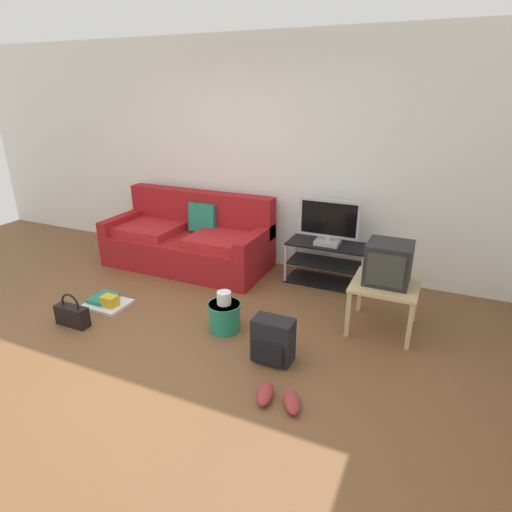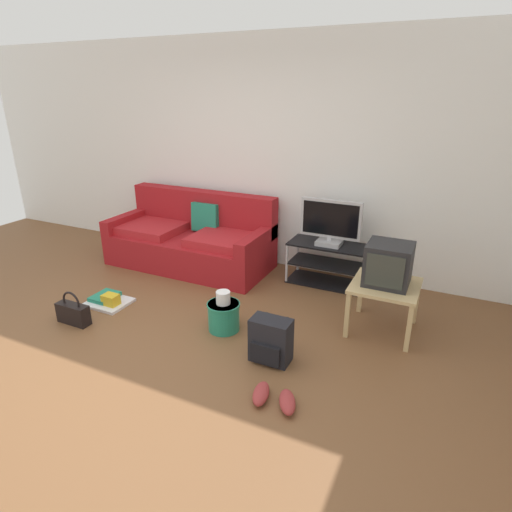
{
  "view_description": "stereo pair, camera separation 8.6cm",
  "coord_description": "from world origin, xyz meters",
  "px_view_note": "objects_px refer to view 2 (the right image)",
  "views": [
    {
      "loc": [
        2.13,
        -2.36,
        2.1
      ],
      "look_at": [
        0.54,
        1.15,
        0.59
      ],
      "focal_mm": 29.95,
      "sensor_mm": 36.0,
      "label": 1
    },
    {
      "loc": [
        2.2,
        -2.32,
        2.1
      ],
      "look_at": [
        0.54,
        1.15,
        0.59
      ],
      "focal_mm": 29.95,
      "sensor_mm": 36.0,
      "label": 2
    }
  ],
  "objects_px": {
    "side_table": "(385,291)",
    "crt_tv": "(388,264)",
    "cleaning_bucket": "(224,314)",
    "backpack": "(271,341)",
    "couch": "(192,240)",
    "handbag": "(73,313)",
    "sneakers_pair": "(274,398)",
    "floor_tray": "(108,300)",
    "tv_stand": "(328,264)",
    "flat_tv": "(330,223)"
  },
  "relations": [
    {
      "from": "side_table",
      "to": "sneakers_pair",
      "type": "distance_m",
      "value": 1.49
    },
    {
      "from": "couch",
      "to": "sneakers_pair",
      "type": "height_order",
      "value": "couch"
    },
    {
      "from": "floor_tray",
      "to": "tv_stand",
      "type": "bearing_deg",
      "value": 37.82
    },
    {
      "from": "handbag",
      "to": "floor_tray",
      "type": "distance_m",
      "value": 0.45
    },
    {
      "from": "sneakers_pair",
      "to": "flat_tv",
      "type": "bearing_deg",
      "value": 96.75
    },
    {
      "from": "handbag",
      "to": "sneakers_pair",
      "type": "xyz_separation_m",
      "value": [
        2.18,
        -0.2,
        -0.07
      ]
    },
    {
      "from": "backpack",
      "to": "sneakers_pair",
      "type": "xyz_separation_m",
      "value": [
        0.23,
        -0.47,
        -0.14
      ]
    },
    {
      "from": "tv_stand",
      "to": "floor_tray",
      "type": "relative_size",
      "value": 2.13
    },
    {
      "from": "side_table",
      "to": "crt_tv",
      "type": "distance_m",
      "value": 0.25
    },
    {
      "from": "crt_tv",
      "to": "floor_tray",
      "type": "height_order",
      "value": "crt_tv"
    },
    {
      "from": "tv_stand",
      "to": "handbag",
      "type": "bearing_deg",
      "value": -134.98
    },
    {
      "from": "tv_stand",
      "to": "side_table",
      "type": "height_order",
      "value": "tv_stand"
    },
    {
      "from": "couch",
      "to": "tv_stand",
      "type": "height_order",
      "value": "couch"
    },
    {
      "from": "crt_tv",
      "to": "flat_tv",
      "type": "bearing_deg",
      "value": 135.35
    },
    {
      "from": "crt_tv",
      "to": "backpack",
      "type": "distance_m",
      "value": 1.26
    },
    {
      "from": "flat_tv",
      "to": "sneakers_pair",
      "type": "distance_m",
      "value": 2.23
    },
    {
      "from": "handbag",
      "to": "flat_tv",
      "type": "bearing_deg",
      "value": 44.68
    },
    {
      "from": "couch",
      "to": "cleaning_bucket",
      "type": "height_order",
      "value": "couch"
    },
    {
      "from": "handbag",
      "to": "sneakers_pair",
      "type": "distance_m",
      "value": 2.19
    },
    {
      "from": "handbag",
      "to": "sneakers_pair",
      "type": "relative_size",
      "value": 0.85
    },
    {
      "from": "side_table",
      "to": "crt_tv",
      "type": "relative_size",
      "value": 1.51
    },
    {
      "from": "side_table",
      "to": "sneakers_pair",
      "type": "relative_size",
      "value": 1.47
    },
    {
      "from": "crt_tv",
      "to": "floor_tray",
      "type": "relative_size",
      "value": 0.91
    },
    {
      "from": "couch",
      "to": "backpack",
      "type": "distance_m",
      "value": 2.3
    },
    {
      "from": "flat_tv",
      "to": "handbag",
      "type": "bearing_deg",
      "value": -135.32
    },
    {
      "from": "flat_tv",
      "to": "backpack",
      "type": "distance_m",
      "value": 1.73
    },
    {
      "from": "crt_tv",
      "to": "floor_tray",
      "type": "xyz_separation_m",
      "value": [
        -2.67,
        -0.72,
        -0.62
      ]
    },
    {
      "from": "floor_tray",
      "to": "flat_tv",
      "type": "bearing_deg",
      "value": 37.4
    },
    {
      "from": "crt_tv",
      "to": "floor_tray",
      "type": "distance_m",
      "value": 2.83
    },
    {
      "from": "couch",
      "to": "cleaning_bucket",
      "type": "distance_m",
      "value": 1.7
    },
    {
      "from": "side_table",
      "to": "flat_tv",
      "type": "bearing_deg",
      "value": 134.73
    },
    {
      "from": "cleaning_bucket",
      "to": "couch",
      "type": "bearing_deg",
      "value": 133.09
    },
    {
      "from": "tv_stand",
      "to": "cleaning_bucket",
      "type": "xyz_separation_m",
      "value": [
        -0.57,
        -1.41,
        -0.08
      ]
    },
    {
      "from": "flat_tv",
      "to": "handbag",
      "type": "relative_size",
      "value": 1.99
    },
    {
      "from": "cleaning_bucket",
      "to": "backpack",
      "type": "bearing_deg",
      "value": -23.75
    },
    {
      "from": "couch",
      "to": "side_table",
      "type": "bearing_deg",
      "value": -13.81
    },
    {
      "from": "side_table",
      "to": "crt_tv",
      "type": "bearing_deg",
      "value": 90.0
    },
    {
      "from": "side_table",
      "to": "sneakers_pair",
      "type": "xyz_separation_m",
      "value": [
        -0.5,
        -1.35,
        -0.36
      ]
    },
    {
      "from": "couch",
      "to": "crt_tv",
      "type": "distance_m",
      "value": 2.57
    },
    {
      "from": "handbag",
      "to": "couch",
      "type": "bearing_deg",
      "value": 83.55
    },
    {
      "from": "cleaning_bucket",
      "to": "floor_tray",
      "type": "xyz_separation_m",
      "value": [
        -1.35,
        -0.08,
        -0.12
      ]
    },
    {
      "from": "flat_tv",
      "to": "handbag",
      "type": "height_order",
      "value": "flat_tv"
    },
    {
      "from": "backpack",
      "to": "handbag",
      "type": "height_order",
      "value": "backpack"
    },
    {
      "from": "tv_stand",
      "to": "cleaning_bucket",
      "type": "distance_m",
      "value": 1.52
    },
    {
      "from": "flat_tv",
      "to": "handbag",
      "type": "xyz_separation_m",
      "value": [
        -1.93,
        -1.91,
        -0.62
      ]
    },
    {
      "from": "tv_stand",
      "to": "floor_tray",
      "type": "distance_m",
      "value": 2.44
    },
    {
      "from": "crt_tv",
      "to": "handbag",
      "type": "xyz_separation_m",
      "value": [
        -2.68,
        -1.17,
        -0.55
      ]
    },
    {
      "from": "handbag",
      "to": "backpack",
      "type": "bearing_deg",
      "value": 7.68
    },
    {
      "from": "cleaning_bucket",
      "to": "handbag",
      "type": "bearing_deg",
      "value": -158.97
    },
    {
      "from": "couch",
      "to": "tv_stand",
      "type": "bearing_deg",
      "value": 5.63
    }
  ]
}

